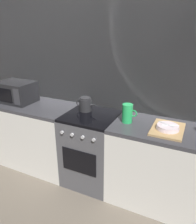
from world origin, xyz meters
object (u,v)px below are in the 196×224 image
object	(u,v)px
kettle	(85,104)
pitcher	(127,113)
stove_unit	(91,149)
microwave	(17,92)
dish_pile	(168,128)

from	to	relation	value
kettle	pitcher	distance (m)	0.56
stove_unit	kettle	size ratio (longest dim) A/B	3.16
stove_unit	microwave	distance (m)	1.24
kettle	dish_pile	size ratio (longest dim) A/B	0.71
stove_unit	pitcher	bearing A→B (deg)	-1.32
kettle	pitcher	bearing A→B (deg)	-10.15
stove_unit	pitcher	xyz separation A→B (m)	(0.44, -0.01, 0.55)
pitcher	dish_pile	world-z (taller)	pitcher
kettle	dish_pile	xyz separation A→B (m)	(0.97, -0.12, -0.06)
microwave	pitcher	xyz separation A→B (m)	(1.53, 0.00, -0.03)
stove_unit	microwave	size ratio (longest dim) A/B	1.96
pitcher	microwave	bearing A→B (deg)	-179.94
dish_pile	kettle	bearing A→B (deg)	173.01
microwave	pitcher	bearing A→B (deg)	0.06
pitcher	dish_pile	bearing A→B (deg)	-2.75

